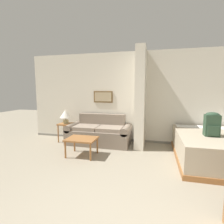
# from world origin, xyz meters

# --- Properties ---
(wall_back) EXTENTS (7.33, 0.16, 2.60)m
(wall_back) POSITION_xyz_m (-0.00, 3.73, 1.29)
(wall_back) COLOR silver
(wall_back) RESTS_ON ground_plane
(wall_partition_pillar) EXTENTS (0.24, 0.80, 2.60)m
(wall_partition_pillar) POSITION_xyz_m (-0.19, 3.27, 1.30)
(wall_partition_pillar) COLOR silver
(wall_partition_pillar) RESTS_ON ground_plane
(couch) EXTENTS (1.78, 0.84, 0.81)m
(couch) POSITION_xyz_m (-1.34, 3.25, 0.30)
(couch) COLOR gray
(couch) RESTS_ON ground_plane
(coffee_table) EXTENTS (0.68, 0.54, 0.42)m
(coffee_table) POSITION_xyz_m (-1.44, 2.24, 0.37)
(coffee_table) COLOR #996033
(coffee_table) RESTS_ON ground_plane
(side_table) EXTENTS (0.39, 0.39, 0.54)m
(side_table) POSITION_xyz_m (-2.36, 3.20, 0.43)
(side_table) COLOR #996033
(side_table) RESTS_ON ground_plane
(table_lamp) EXTENTS (0.33, 0.33, 0.41)m
(table_lamp) POSITION_xyz_m (-2.36, 3.20, 0.81)
(table_lamp) COLOR tan
(table_lamp) RESTS_ON side_table
(bed) EXTENTS (1.64, 2.04, 0.59)m
(bed) POSITION_xyz_m (1.48, 2.61, 0.30)
(bed) COLOR #996033
(bed) RESTS_ON ground_plane
(backpack) EXTENTS (0.27, 0.24, 0.49)m
(backpack) POSITION_xyz_m (1.31, 2.47, 0.84)
(backpack) COLOR #2D4733
(backpack) RESTS_ON bed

